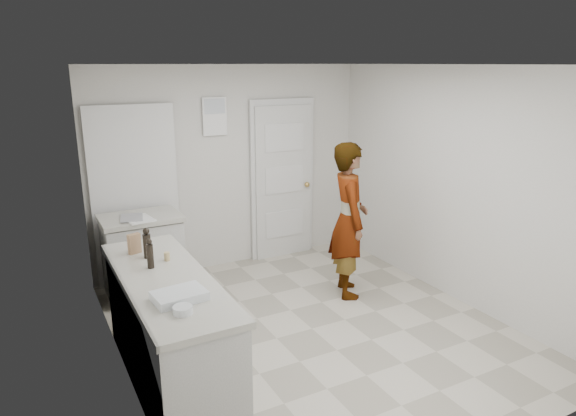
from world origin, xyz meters
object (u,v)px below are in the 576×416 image
spice_jar (167,256)px  egg_bowl (183,310)px  person (349,220)px  oil_cruet_b (150,254)px  cake_mix_box (134,244)px  baking_dish (179,296)px  oil_cruet_a (147,244)px

spice_jar → egg_bowl: (-0.16, -0.98, -0.01)m
person → oil_cruet_b: person is taller
person → oil_cruet_b: bearing=124.5°
person → egg_bowl: (-2.28, -1.38, 0.09)m
spice_jar → oil_cruet_b: oil_cruet_b is taller
cake_mix_box → egg_bowl: cake_mix_box is taller
oil_cruet_b → egg_bowl: 0.89m
cake_mix_box → oil_cruet_b: size_ratio=0.71×
cake_mix_box → oil_cruet_b: (0.04, -0.39, 0.03)m
person → oil_cruet_b: (-2.27, -0.50, 0.18)m
person → egg_bowl: person is taller
spice_jar → baking_dish: bearing=-99.2°
oil_cruet_a → baking_dish: (-0.00, -0.91, -0.10)m
person → oil_cruet_b: 2.33m
spice_jar → oil_cruet_b: 0.20m
oil_cruet_b → baking_dish: bearing=-87.3°
cake_mix_box → spice_jar: size_ratio=2.41×
cake_mix_box → spice_jar: bearing=-73.6°
baking_dish → cake_mix_box: bearing=93.9°
spice_jar → egg_bowl: spice_jar is taller
oil_cruet_b → spice_jar: bearing=30.9°
oil_cruet_a → spice_jar: bearing=-49.4°
egg_bowl → cake_mix_box: bearing=91.5°
oil_cruet_a → baking_dish: bearing=-90.1°
person → cake_mix_box: bearing=114.7°
person → egg_bowl: 2.67m
cake_mix_box → oil_cruet_a: bearing=-81.5°
oil_cruet_a → oil_cruet_b: size_ratio=1.07×
cake_mix_box → spice_jar: cake_mix_box is taller
baking_dish → spice_jar: bearing=80.8°
spice_jar → person: bearing=10.8°
baking_dish → egg_bowl: baking_dish is taller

